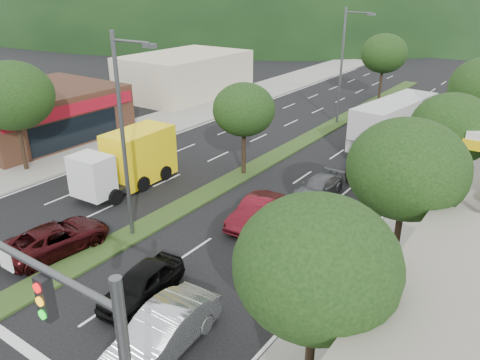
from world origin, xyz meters
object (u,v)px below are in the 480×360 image
Objects in this scene: tree_r_a at (316,266)px; car_queue_c at (257,211)px; tree_l_a at (13,96)px; traffic_signal at (76,346)px; sedan_silver at (163,332)px; car_queue_d at (371,166)px; car_queue_b at (318,187)px; tree_r_c at (452,129)px; streetlight_near at (125,130)px; a_frame_sign at (344,354)px; suv_maroon at (57,238)px; tree_r_b at (407,169)px; tree_med_far at (384,53)px; tree_med_near at (244,110)px; car_queue_a at (142,284)px; streetlight_mid at (344,61)px; box_truck at (130,161)px; motorhome at (394,122)px.

tree_r_a is 12.15m from car_queue_c.
tree_l_a is 17.81m from car_queue_c.
sedan_silver is (-2.07, 4.52, -3.85)m from traffic_signal.
car_queue_d is (-2.02, 24.20, -3.96)m from traffic_signal.
car_queue_b is 5.12m from car_queue_c.
streetlight_near is (-11.79, -12.00, 0.84)m from tree_r_c.
a_frame_sign is (5.48, 2.70, -0.11)m from sedan_silver.
suv_maroon reaches higher than car_queue_d.
tree_r_b reaches higher than tree_med_far.
tree_r_b reaches higher than car_queue_d.
tree_r_c is at bearing 24.13° from car_queue_b.
tree_med_near is 0.60× the size of streetlight_near.
tree_r_c is 14.89m from a_frame_sign.
streetlight_near is 2.31× the size of car_queue_c.
streetlight_near is 7.17m from car_queue_a.
car_queue_a is at bearing -40.09° from streetlight_near.
traffic_signal is 0.70× the size of streetlight_mid.
streetlight_near is at bearing 135.38° from box_truck.
car_queue_b is at bearing 60.61° from streetlight_near.
tree_med_near reaches higher than car_queue_c.
car_queue_c is (4.53, -31.34, -4.29)m from tree_med_far.
streetlight_near reaches higher than suv_maroon.
motorhome is at bearing 61.46° from tree_med_near.
streetlight_near is at bearing -120.19° from car_queue_d.
box_truck reaches higher than sedan_silver.
car_queue_c is (17.03, 2.66, -4.47)m from tree_l_a.
car_queue_a is at bearing -72.47° from tree_med_near.
car_queue_a is at bearing 127.97° from traffic_signal.
traffic_signal is 5.71× the size of a_frame_sign.
car_queue_c reaches higher than suv_maroon.
car_queue_b is (-6.35, 13.66, -4.22)m from tree_r_a.
car_queue_b is at bearing -113.48° from suv_maroon.
a_frame_sign is (5.43, -16.98, 0.01)m from car_queue_d.
a_frame_sign is (12.24, -27.32, -4.89)m from streetlight_mid.
tree_med_far is at bearing -85.98° from suv_maroon.
car_queue_d is at bearing 75.36° from car_queue_a.
tree_med_far reaches higher than tree_med_near.
tree_r_a is at bearing 150.52° from box_truck.
tree_r_b reaches higher than box_truck.
tree_r_c is at bearing -47.78° from streetlight_mid.
tree_med_far is 36.23m from tree_l_a.
a_frame_sign is at bearing -56.52° from car_queue_b.
streetlight_near is 13.38m from a_frame_sign.
traffic_signal is 1.16× the size of tree_med_near.
tree_r_a is at bearing -69.56° from motorhome.
tree_med_far is 1.60× the size of car_queue_c.
car_queue_a is at bearing -94.93° from car_queue_c.
tree_med_far is at bearing 101.22° from traffic_signal.
sedan_silver is 8.92m from suv_maroon.
streetlight_mid reaches higher than suv_maroon.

